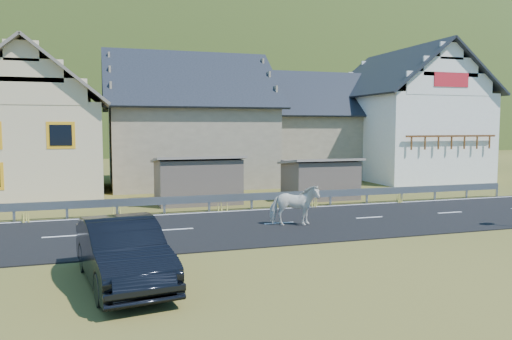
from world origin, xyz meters
name	(u,v)px	position (x,y,z in m)	size (l,w,h in m)	color
ground	(279,224)	(0.00, 0.00, 0.00)	(160.00, 160.00, 0.00)	#3F4217
road	(279,224)	(0.00, 0.00, 0.02)	(60.00, 7.00, 0.04)	black
lane_markings	(279,223)	(0.00, 0.00, 0.04)	(60.00, 6.60, 0.01)	silver
guardrail	(252,197)	(0.00, 3.68, 0.56)	(28.10, 0.09, 0.75)	#93969B
shed_left	(197,181)	(-2.00, 6.50, 1.10)	(4.30, 3.30, 2.40)	#6D5D52
shed_right	(320,180)	(4.50, 6.00, 1.00)	(3.80, 2.90, 2.20)	#6D5D52
house_cream	(35,117)	(-10.00, 12.00, 4.36)	(7.80, 9.80, 8.30)	beige
house_stone_a	(188,114)	(-1.00, 15.00, 4.63)	(10.80, 9.80, 8.90)	gray
house_stone_b	(314,121)	(9.00, 17.00, 4.24)	(9.80, 8.80, 8.10)	gray
house_white	(405,110)	(15.00, 14.00, 5.06)	(8.80, 10.80, 9.70)	silver
mountain	(133,188)	(5.00, 180.00, -20.00)	(440.00, 280.00, 260.00)	#213914
horse	(294,205)	(0.41, -0.60, 0.82)	(1.85, 0.84, 1.57)	silver
car	(123,252)	(-6.16, -5.85, 0.79)	(1.67, 4.80, 1.58)	black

